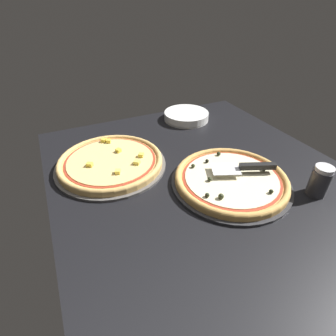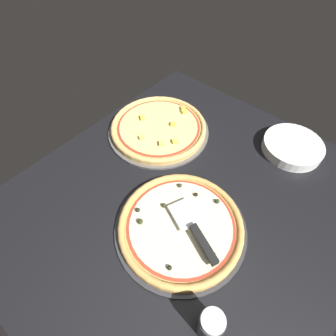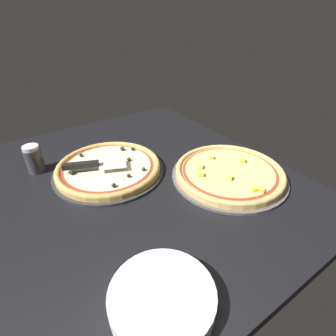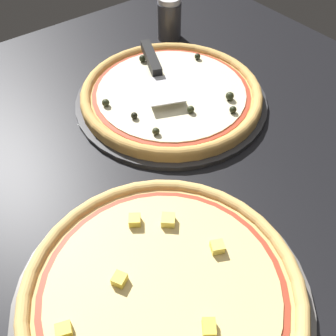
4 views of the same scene
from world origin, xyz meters
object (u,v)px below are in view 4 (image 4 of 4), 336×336
Objects in this scene: pizza_back at (163,291)px; parmesan_shaker at (169,18)px; serving_spatula at (154,65)px; pizza_front at (171,93)px.

parmesan_shaker reaches higher than pizza_back.
pizza_back is 52.37cm from serving_spatula.
pizza_back is at bearing 55.34° from serving_spatula.
parmesan_shaker reaches higher than serving_spatula.
pizza_back is 3.68× the size of parmesan_shaker.
parmesan_shaker is (-46.03, -58.58, 2.94)cm from pizza_back.
pizza_back is 74.56cm from parmesan_shaker.
pizza_back is at bearing 51.84° from parmesan_shaker.
pizza_front is at bearing 85.39° from serving_spatula.
parmesan_shaker is at bearing -136.29° from serving_spatula.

